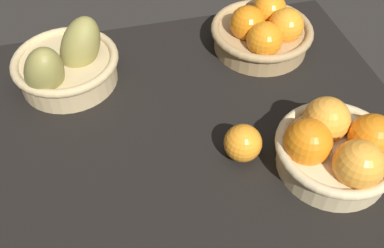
{
  "coord_description": "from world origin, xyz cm",
  "views": [
    {
      "loc": [
        -13.84,
        -52.74,
        64.4
      ],
      "look_at": [
        -1.15,
        -2.3,
        7.0
      ],
      "focal_mm": 40.03,
      "sensor_mm": 36.0,
      "label": 1
    }
  ],
  "objects_px": {
    "basket_far_right": "(263,32)",
    "basket_near_right": "(337,148)",
    "loose_orange_front_gap": "(243,143)",
    "basket_far_left_pears": "(66,65)"
  },
  "relations": [
    {
      "from": "basket_far_right",
      "to": "basket_far_left_pears",
      "type": "xyz_separation_m",
      "value": [
        -0.43,
        -0.01,
        0.0
      ]
    },
    {
      "from": "basket_near_right",
      "to": "loose_orange_front_gap",
      "type": "distance_m",
      "value": 0.16
    },
    {
      "from": "loose_orange_front_gap",
      "to": "basket_far_left_pears",
      "type": "bearing_deg",
      "value": 136.62
    },
    {
      "from": "basket_far_right",
      "to": "loose_orange_front_gap",
      "type": "relative_size",
      "value": 3.36
    },
    {
      "from": "basket_far_right",
      "to": "basket_near_right",
      "type": "distance_m",
      "value": 0.35
    },
    {
      "from": "basket_far_left_pears",
      "to": "basket_near_right",
      "type": "relative_size",
      "value": 1.07
    },
    {
      "from": "loose_orange_front_gap",
      "to": "basket_near_right",
      "type": "bearing_deg",
      "value": -22.78
    },
    {
      "from": "basket_near_right",
      "to": "loose_orange_front_gap",
      "type": "height_order",
      "value": "basket_near_right"
    },
    {
      "from": "basket_far_left_pears",
      "to": "basket_near_right",
      "type": "height_order",
      "value": "basket_far_left_pears"
    },
    {
      "from": "basket_far_left_pears",
      "to": "basket_near_right",
      "type": "xyz_separation_m",
      "value": [
        0.44,
        -0.33,
        0.0
      ]
    }
  ]
}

